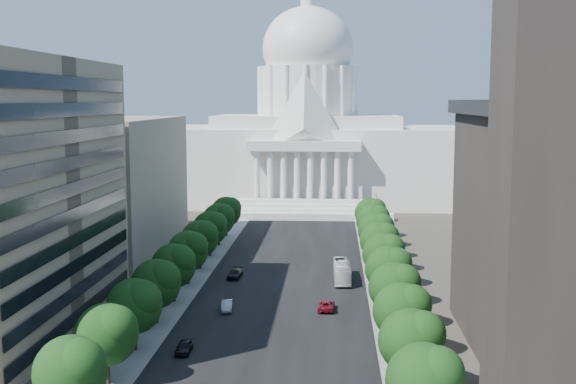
% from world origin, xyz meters
% --- Properties ---
extents(road_asphalt, '(30.00, 260.00, 0.01)m').
position_xyz_m(road_asphalt, '(0.00, 90.00, 0.00)').
color(road_asphalt, black).
rests_on(road_asphalt, ground).
extents(sidewalk_left, '(8.00, 260.00, 0.02)m').
position_xyz_m(sidewalk_left, '(-19.00, 90.00, 0.00)').
color(sidewalk_left, gray).
rests_on(sidewalk_left, ground).
extents(sidewalk_right, '(8.00, 260.00, 0.02)m').
position_xyz_m(sidewalk_right, '(19.00, 90.00, 0.00)').
color(sidewalk_right, gray).
rests_on(sidewalk_right, ground).
extents(capitol, '(120.00, 56.00, 73.00)m').
position_xyz_m(capitol, '(0.00, 184.89, 20.01)').
color(capitol, white).
rests_on(capitol, ground).
extents(office_block_left_far, '(38.00, 52.00, 30.00)m').
position_xyz_m(office_block_left_far, '(-48.00, 100.00, 15.00)').
color(office_block_left_far, gray).
rests_on(office_block_left_far, ground).
extents(tree_l_a, '(7.79, 7.60, 9.97)m').
position_xyz_m(tree_l_a, '(-17.66, 11.81, 6.45)').
color(tree_l_a, '#33261C').
rests_on(tree_l_a, ground).
extents(tree_l_b, '(7.79, 7.60, 9.97)m').
position_xyz_m(tree_l_b, '(-17.66, 23.81, 6.45)').
color(tree_l_b, '#33261C').
rests_on(tree_l_b, ground).
extents(tree_l_c, '(7.79, 7.60, 9.97)m').
position_xyz_m(tree_l_c, '(-17.66, 35.81, 6.45)').
color(tree_l_c, '#33261C').
rests_on(tree_l_c, ground).
extents(tree_l_d, '(7.79, 7.60, 9.97)m').
position_xyz_m(tree_l_d, '(-17.66, 47.81, 6.45)').
color(tree_l_d, '#33261C').
rests_on(tree_l_d, ground).
extents(tree_l_e, '(7.79, 7.60, 9.97)m').
position_xyz_m(tree_l_e, '(-17.66, 59.81, 6.45)').
color(tree_l_e, '#33261C').
rests_on(tree_l_e, ground).
extents(tree_l_f, '(7.79, 7.60, 9.97)m').
position_xyz_m(tree_l_f, '(-17.66, 71.81, 6.45)').
color(tree_l_f, '#33261C').
rests_on(tree_l_f, ground).
extents(tree_l_g, '(7.79, 7.60, 9.97)m').
position_xyz_m(tree_l_g, '(-17.66, 83.81, 6.45)').
color(tree_l_g, '#33261C').
rests_on(tree_l_g, ground).
extents(tree_l_h, '(7.79, 7.60, 9.97)m').
position_xyz_m(tree_l_h, '(-17.66, 95.81, 6.45)').
color(tree_l_h, '#33261C').
rests_on(tree_l_h, ground).
extents(tree_l_i, '(7.79, 7.60, 9.97)m').
position_xyz_m(tree_l_i, '(-17.66, 107.81, 6.45)').
color(tree_l_i, '#33261C').
rests_on(tree_l_i, ground).
extents(tree_l_j, '(7.79, 7.60, 9.97)m').
position_xyz_m(tree_l_j, '(-17.66, 119.81, 6.45)').
color(tree_l_j, '#33261C').
rests_on(tree_l_j, ground).
extents(tree_r_a, '(7.79, 7.60, 9.97)m').
position_xyz_m(tree_r_a, '(18.34, 11.81, 6.45)').
color(tree_r_a, '#33261C').
rests_on(tree_r_a, ground).
extents(tree_r_b, '(7.79, 7.60, 9.97)m').
position_xyz_m(tree_r_b, '(18.34, 23.81, 6.45)').
color(tree_r_b, '#33261C').
rests_on(tree_r_b, ground).
extents(tree_r_c, '(7.79, 7.60, 9.97)m').
position_xyz_m(tree_r_c, '(18.34, 35.81, 6.45)').
color(tree_r_c, '#33261C').
rests_on(tree_r_c, ground).
extents(tree_r_d, '(7.79, 7.60, 9.97)m').
position_xyz_m(tree_r_d, '(18.34, 47.81, 6.45)').
color(tree_r_d, '#33261C').
rests_on(tree_r_d, ground).
extents(tree_r_e, '(7.79, 7.60, 9.97)m').
position_xyz_m(tree_r_e, '(18.34, 59.81, 6.45)').
color(tree_r_e, '#33261C').
rests_on(tree_r_e, ground).
extents(tree_r_f, '(7.79, 7.60, 9.97)m').
position_xyz_m(tree_r_f, '(18.34, 71.81, 6.45)').
color(tree_r_f, '#33261C').
rests_on(tree_r_f, ground).
extents(tree_r_g, '(7.79, 7.60, 9.97)m').
position_xyz_m(tree_r_g, '(18.34, 83.81, 6.45)').
color(tree_r_g, '#33261C').
rests_on(tree_r_g, ground).
extents(tree_r_h, '(7.79, 7.60, 9.97)m').
position_xyz_m(tree_r_h, '(18.34, 95.81, 6.45)').
color(tree_r_h, '#33261C').
rests_on(tree_r_h, ground).
extents(tree_r_i, '(7.79, 7.60, 9.97)m').
position_xyz_m(tree_r_i, '(18.34, 107.81, 6.45)').
color(tree_r_i, '#33261C').
rests_on(tree_r_i, ground).
extents(tree_r_j, '(7.79, 7.60, 9.97)m').
position_xyz_m(tree_r_j, '(18.34, 119.81, 6.45)').
color(tree_r_j, '#33261C').
rests_on(tree_r_j, ground).
extents(streetlight_b, '(2.61, 0.44, 9.00)m').
position_xyz_m(streetlight_b, '(19.90, 35.00, 5.82)').
color(streetlight_b, gray).
rests_on(streetlight_b, ground).
extents(streetlight_c, '(2.61, 0.44, 9.00)m').
position_xyz_m(streetlight_c, '(19.90, 60.00, 5.82)').
color(streetlight_c, gray).
rests_on(streetlight_c, ground).
extents(streetlight_d, '(2.61, 0.44, 9.00)m').
position_xyz_m(streetlight_d, '(19.90, 85.00, 5.82)').
color(streetlight_d, gray).
rests_on(streetlight_d, ground).
extents(streetlight_e, '(2.61, 0.44, 9.00)m').
position_xyz_m(streetlight_e, '(19.90, 110.00, 5.82)').
color(streetlight_e, gray).
rests_on(streetlight_e, ground).
extents(streetlight_f, '(2.61, 0.44, 9.00)m').
position_xyz_m(streetlight_f, '(19.90, 135.00, 5.82)').
color(streetlight_f, gray).
rests_on(streetlight_f, ground).
extents(car_dark_a, '(1.97, 4.78, 1.62)m').
position_xyz_m(car_dark_a, '(-11.10, 35.21, 0.81)').
color(car_dark_a, black).
rests_on(car_dark_a, ground).
extents(car_silver, '(2.29, 5.13, 1.64)m').
position_xyz_m(car_silver, '(-8.22, 55.21, 0.82)').
color(car_silver, '#919398').
rests_on(car_silver, ground).
extents(car_red, '(2.73, 5.69, 1.57)m').
position_xyz_m(car_red, '(7.91, 56.47, 0.78)').
color(car_red, maroon).
rests_on(car_red, ground).
extents(car_dark_b, '(2.73, 5.85, 1.65)m').
position_xyz_m(car_dark_b, '(-9.83, 76.67, 0.83)').
color(car_dark_b, black).
rests_on(car_dark_b, ground).
extents(city_bus, '(3.28, 12.91, 3.58)m').
position_xyz_m(city_bus, '(10.65, 76.05, 1.79)').
color(city_bus, silver).
rests_on(city_bus, ground).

